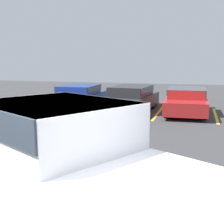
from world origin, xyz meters
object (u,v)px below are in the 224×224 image
parked_sedan_c (186,100)px  wheel_stop_curb (153,104)px  parked_sedan_a (79,97)px  pickup_truck (69,173)px  parked_sedan_b (131,98)px

parked_sedan_c → wheel_stop_curb: (-1.88, 2.25, -0.57)m
parked_sedan_c → wheel_stop_curb: bearing=-141.4°
parked_sedan_a → wheel_stop_curb: bearing=124.3°
pickup_truck → wheel_stop_curb: pickup_truck is taller
parked_sedan_a → wheel_stop_curb: (3.41, 2.48, -0.59)m
pickup_truck → wheel_stop_curb: size_ratio=3.00×
pickup_truck → parked_sedan_a: bearing=141.1°
pickup_truck → wheel_stop_curb: (-0.70, 13.32, -0.89)m
parked_sedan_b → parked_sedan_c: bearing=99.1°
parked_sedan_b → wheel_stop_curb: size_ratio=2.51×
parked_sedan_b → parked_sedan_a: bearing=-84.3°
pickup_truck → parked_sedan_c: bearing=114.2°
parked_sedan_c → wheel_stop_curb: size_ratio=2.26×
parked_sedan_b → wheel_stop_curb: bearing=168.2°
pickup_truck → parked_sedan_b: (-1.44, 10.88, -0.29)m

